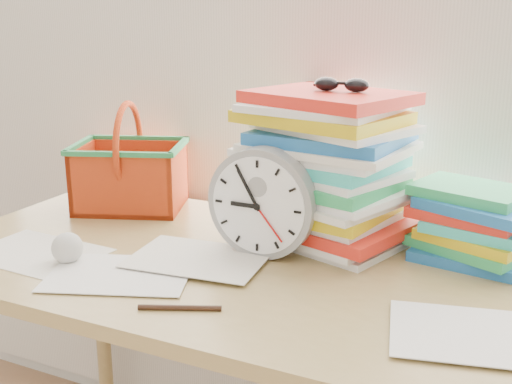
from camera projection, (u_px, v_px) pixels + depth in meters
The scene contains 9 objects.
desk at pixel (248, 296), 1.35m from camera, with size 1.40×0.70×0.75m.
paper_stack at pixel (327, 168), 1.41m from camera, with size 0.35×0.29×0.34m, color white, non-canonical shape.
clock at pixel (263, 203), 1.33m from camera, with size 0.23×0.23×0.05m, color gray.
sunglasses at pixel (342, 85), 1.36m from camera, with size 0.13×0.11×0.03m, color black, non-canonical shape.
book_stack at pixel (474, 223), 1.33m from camera, with size 0.26×0.20×0.15m, color white, non-canonical shape.
basket at pixel (129, 157), 1.66m from camera, with size 0.28×0.21×0.28m, color #D64314, non-canonical shape.
crumpled_ball at pixel (67, 248), 1.32m from camera, with size 0.06×0.06×0.06m, color silver.
pen at pixel (180, 308), 1.12m from camera, with size 0.01×0.01×0.15m, color black.
scattered_papers at pixel (248, 260), 1.33m from camera, with size 1.26×0.42×0.02m, color white, non-canonical shape.
Camera 1 is at (0.55, 0.49, 1.26)m, focal length 45.00 mm.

